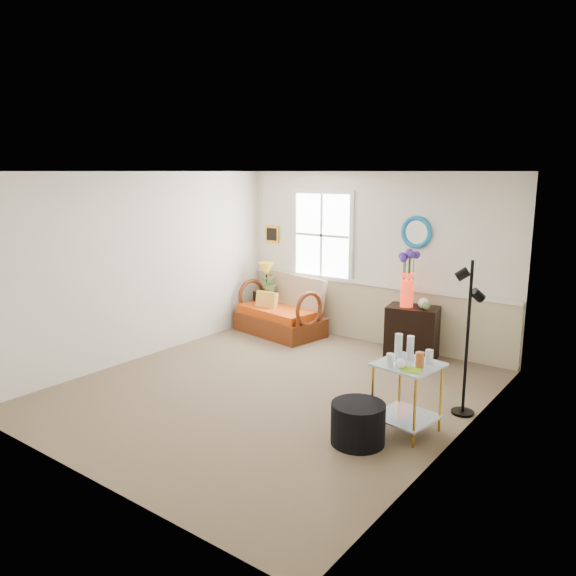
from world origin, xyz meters
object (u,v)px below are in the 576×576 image
Objects in this scene: lamp_stand at (267,309)px; loveseat at (279,306)px; side_table at (407,398)px; ottoman at (358,423)px; cabinet at (412,332)px; floor_lamp at (467,339)px.

loveseat is at bearing -27.59° from lamp_stand.
side_table reaches higher than ottoman.
lamp_stand is 4.36m from ottoman.
cabinet is 2.38m from side_table.
loveseat is 3.79m from side_table.
floor_lamp reaches higher than side_table.
ottoman is (-0.27, -0.50, -0.16)m from side_table.
lamp_stand is 1.14× the size of ottoman.
ottoman is at bearing -137.16° from floor_lamp.
cabinet reaches higher than side_table.
ottoman is (3.36, -2.78, -0.10)m from lamp_stand.
loveseat is 1.91× the size of cabinet.
cabinet is 1.41× the size of ottoman.
lamp_stand is at bearing 140.37° from ottoman.
floor_lamp is 1.55m from ottoman.
ottoman is (-0.59, -1.28, -0.65)m from floor_lamp.
floor_lamp is at bearing 67.78° from side_table.
floor_lamp is (0.32, 0.78, 0.48)m from side_table.
loveseat is at bearing 147.25° from side_table.
cabinet is (2.25, 0.14, -0.09)m from loveseat.
cabinet reaches higher than ottoman.
floor_lamp is at bearing -59.68° from cabinet.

